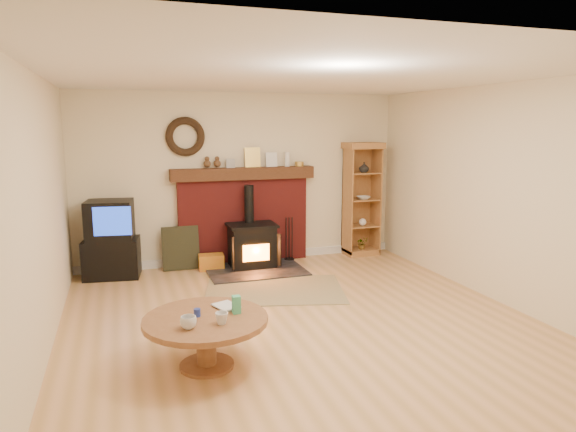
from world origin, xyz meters
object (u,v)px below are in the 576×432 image
object	(u,v)px
wood_stove	(253,247)
curio_cabinet	(361,199)
coffee_table	(206,327)
tv_unit	(111,241)

from	to	relation	value
wood_stove	curio_cabinet	world-z (taller)	curio_cabinet
curio_cabinet	coffee_table	size ratio (longest dim) A/B	1.68
wood_stove	coffee_table	bearing A→B (deg)	-111.68
coffee_table	wood_stove	bearing A→B (deg)	68.32
tv_unit	curio_cabinet	xyz separation A→B (m)	(3.90, 0.08, 0.40)
wood_stove	tv_unit	world-z (taller)	wood_stove
curio_cabinet	coffee_table	bearing A→B (deg)	-133.57
tv_unit	coffee_table	world-z (taller)	tv_unit
curio_cabinet	coffee_table	world-z (taller)	curio_cabinet
wood_stove	coffee_table	size ratio (longest dim) A/B	1.28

